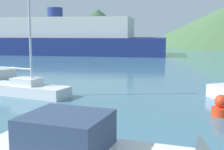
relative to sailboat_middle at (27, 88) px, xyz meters
name	(u,v)px	position (x,y,z in m)	size (l,w,h in m)	color
sailboat_middle	(27,88)	(0.00, 0.00, 0.00)	(5.23, 2.53, 7.57)	silver
ferry_distant	(56,38)	(-11.59, 30.99, 2.06)	(34.97, 11.14, 7.24)	navy
buoy_marker	(221,107)	(10.06, -2.05, -0.06)	(0.78, 0.78, 0.90)	red
hill_central	(98,27)	(-15.14, 68.66, 4.38)	(24.37, 24.37, 9.62)	#38563D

